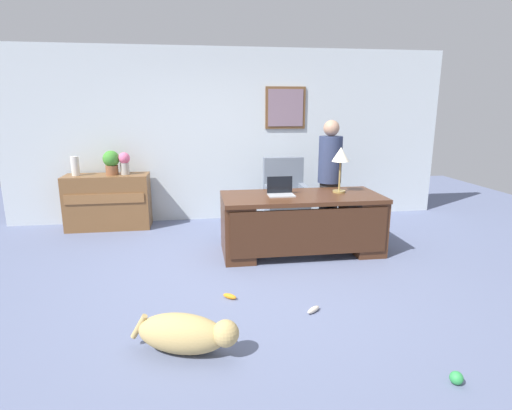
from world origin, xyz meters
The scene contains 15 objects.
ground_plane centered at (0.00, 0.00, 0.00)m, with size 12.00×12.00×0.00m, color slate.
back_wall centered at (0.01, 2.60, 1.35)m, with size 7.00×0.16×2.70m.
desk centered at (0.72, 0.75, 0.41)m, with size 1.97×0.87×0.74m.
credenza centered at (-1.90, 2.25, 0.41)m, with size 1.22×0.50×0.82m.
armchair centered at (0.73, 1.79, 0.48)m, with size 0.60×0.59×1.07m.
person_standing centered at (1.25, 1.35, 0.84)m, with size 0.32×0.32×1.63m.
dog_lying centered at (-0.68, -1.24, 0.15)m, with size 0.82×0.51×0.30m.
laptop centered at (0.45, 0.82, 0.80)m, with size 0.32×0.22×0.22m.
desk_lamp centered at (1.23, 0.88, 1.19)m, with size 0.22×0.22×0.57m.
vase_with_flowers centered at (-1.62, 2.25, 1.00)m, with size 0.17×0.17×0.33m.
vase_empty centered at (-2.32, 2.25, 0.96)m, with size 0.12×0.12×0.28m, color silver.
potted_plant centered at (-1.81, 2.25, 1.02)m, with size 0.24×0.24×0.36m.
dog_toy_ball centered at (1.10, -1.87, 0.04)m, with size 0.09×0.09×0.09m, color green.
dog_toy_bone centered at (-0.29, -0.41, 0.03)m, with size 0.15×0.05×0.05m, color orange.
dog_toy_plush centered at (0.43, -0.78, 0.03)m, with size 0.16×0.05×0.05m, color beige.
Camera 1 is at (-0.57, -4.03, 1.80)m, focal length 28.68 mm.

